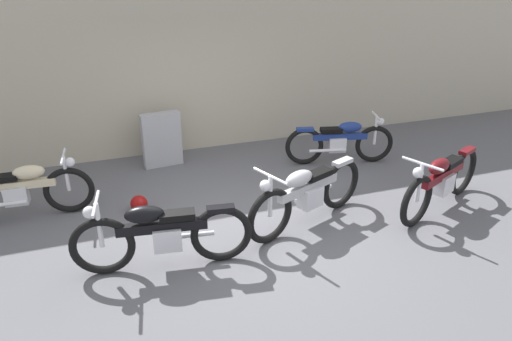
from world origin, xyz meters
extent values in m
plane|color=#56565B|center=(0.00, 0.00, 0.00)|extent=(40.00, 40.00, 0.00)
cube|color=#B2A893|center=(0.00, 3.39, 1.54)|extent=(18.00, 0.30, 3.09)
cube|color=#9E9EA3|center=(-0.75, 2.67, 0.49)|extent=(0.71, 0.27, 0.99)
sphere|color=maroon|center=(-1.37, 1.07, 0.13)|extent=(0.26, 0.26, 0.26)
torus|color=black|center=(-2.33, 1.39, 0.36)|extent=(0.73, 0.13, 0.73)
cube|color=silver|center=(-3.05, 1.43, 0.38)|extent=(0.33, 0.22, 0.28)
cube|color=beige|center=(-3.00, 1.43, 0.54)|extent=(1.03, 0.16, 0.12)
ellipsoid|color=beige|center=(-2.82, 1.42, 0.72)|extent=(0.45, 0.23, 0.20)
cube|color=black|center=(-3.18, 1.44, 0.67)|extent=(0.41, 0.20, 0.08)
cylinder|color=silver|center=(-2.33, 1.39, 0.64)|extent=(0.06, 0.06, 0.55)
cylinder|color=silver|center=(-2.33, 1.39, 0.91)|extent=(0.07, 0.58, 0.04)
sphere|color=silver|center=(-2.25, 1.38, 0.81)|extent=(0.14, 0.14, 0.14)
cylinder|color=silver|center=(-3.25, 1.32, 0.31)|extent=(0.70, 0.10, 0.06)
torus|color=black|center=(0.22, -0.33, 0.39)|extent=(0.76, 0.39, 0.78)
torus|color=black|center=(1.56, 0.22, 0.39)|extent=(0.76, 0.39, 0.78)
cube|color=silver|center=(0.94, -0.03, 0.41)|extent=(0.40, 0.33, 0.30)
cube|color=#ADADB2|center=(0.89, -0.05, 0.59)|extent=(1.06, 0.52, 0.13)
ellipsoid|color=#ADADB2|center=(0.71, -0.12, 0.78)|extent=(0.52, 0.38, 0.22)
cube|color=black|center=(1.07, 0.02, 0.73)|extent=(0.47, 0.34, 0.09)
cube|color=#ADADB2|center=(1.56, 0.22, 0.76)|extent=(0.37, 0.25, 0.06)
cylinder|color=silver|center=(0.22, -0.33, 0.69)|extent=(0.06, 0.06, 0.59)
cylinder|color=silver|center=(0.22, -0.33, 0.98)|extent=(0.27, 0.59, 0.04)
sphere|color=silver|center=(0.14, -0.36, 0.88)|extent=(0.15, 0.15, 0.15)
cylinder|color=silver|center=(1.09, 0.17, 0.34)|extent=(0.72, 0.35, 0.06)
torus|color=black|center=(2.33, -0.60, 0.39)|extent=(0.74, 0.41, 0.77)
torus|color=black|center=(3.62, 0.00, 0.39)|extent=(0.74, 0.41, 0.77)
cube|color=silver|center=(3.02, -0.28, 0.41)|extent=(0.40, 0.33, 0.30)
cube|color=#590F14|center=(2.98, -0.30, 0.58)|extent=(1.03, 0.55, 0.13)
ellipsoid|color=#590F14|center=(2.80, -0.38, 0.77)|extent=(0.51, 0.39, 0.21)
cube|color=black|center=(3.15, -0.22, 0.71)|extent=(0.46, 0.35, 0.08)
cube|color=#590F14|center=(3.62, 0.00, 0.75)|extent=(0.36, 0.26, 0.06)
cylinder|color=silver|center=(2.33, -0.60, 0.68)|extent=(0.06, 0.06, 0.58)
cylinder|color=silver|center=(2.33, -0.60, 0.97)|extent=(0.29, 0.57, 0.04)
sphere|color=silver|center=(2.25, -0.63, 0.86)|extent=(0.15, 0.15, 0.15)
cylinder|color=silver|center=(3.16, -0.07, 0.33)|extent=(0.70, 0.37, 0.06)
torus|color=black|center=(2.96, 1.57, 0.35)|extent=(0.70, 0.25, 0.70)
torus|color=black|center=(1.70, 1.87, 0.35)|extent=(0.70, 0.25, 0.70)
cube|color=silver|center=(2.28, 1.73, 0.37)|extent=(0.34, 0.26, 0.27)
cube|color=navy|center=(2.33, 1.72, 0.52)|extent=(0.98, 0.33, 0.12)
ellipsoid|color=navy|center=(2.49, 1.68, 0.70)|extent=(0.46, 0.29, 0.19)
cube|color=black|center=(2.16, 1.76, 0.65)|extent=(0.41, 0.26, 0.08)
cube|color=navy|center=(1.70, 1.87, 0.68)|extent=(0.33, 0.18, 0.06)
cylinder|color=silver|center=(2.96, 1.57, 0.61)|extent=(0.05, 0.05, 0.53)
cylinder|color=silver|center=(2.96, 1.57, 0.88)|extent=(0.17, 0.55, 0.03)
sphere|color=silver|center=(3.03, 1.55, 0.78)|extent=(0.13, 0.13, 0.13)
cylinder|color=silver|center=(2.07, 1.67, 0.30)|extent=(0.67, 0.22, 0.06)
torus|color=black|center=(-1.93, -0.35, 0.39)|extent=(0.78, 0.20, 0.78)
torus|color=black|center=(-0.50, -0.54, 0.39)|extent=(0.78, 0.20, 0.78)
cube|color=silver|center=(-1.16, -0.45, 0.41)|extent=(0.37, 0.26, 0.30)
cube|color=black|center=(-1.21, -0.44, 0.58)|extent=(1.10, 0.25, 0.13)
ellipsoid|color=black|center=(-1.40, -0.42, 0.77)|extent=(0.49, 0.27, 0.21)
cube|color=black|center=(-1.02, -0.47, 0.72)|extent=(0.45, 0.25, 0.09)
cube|color=black|center=(-0.50, -0.54, 0.75)|extent=(0.35, 0.17, 0.06)
cylinder|color=silver|center=(-1.93, -0.35, 0.68)|extent=(0.06, 0.06, 0.59)
cylinder|color=silver|center=(-1.93, -0.35, 0.97)|extent=(0.12, 0.62, 0.04)
sphere|color=silver|center=(-2.01, -0.33, 0.87)|extent=(0.15, 0.15, 0.15)
cylinder|color=silver|center=(-0.93, -0.35, 0.34)|extent=(0.75, 0.16, 0.06)
camera|label=1|loc=(-1.74, -5.53, 3.66)|focal=33.89mm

